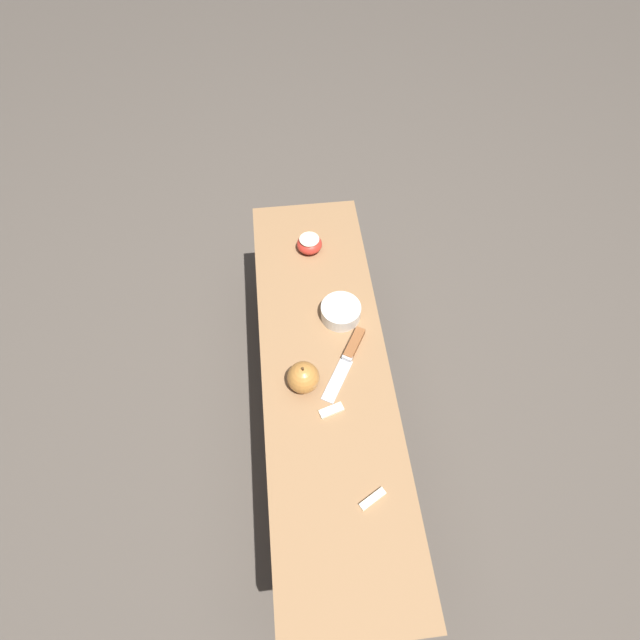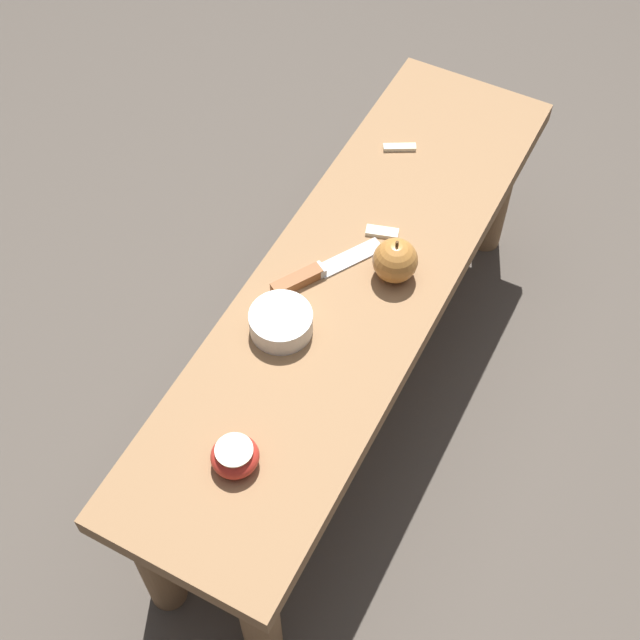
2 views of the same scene
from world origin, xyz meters
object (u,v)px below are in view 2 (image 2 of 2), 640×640
at_px(bowl, 281,322).
at_px(apple_cut, 234,455).
at_px(knife, 312,274).
at_px(wooden_bench, 352,304).
at_px(apple_whole, 395,261).

bearing_deg(bowl, apple_cut, 12.86).
bearing_deg(knife, wooden_bench, -33.65).
bearing_deg(apple_cut, knife, -170.32).
xyz_separation_m(wooden_bench, knife, (0.03, -0.06, 0.08)).
bearing_deg(apple_whole, apple_cut, -7.92).
xyz_separation_m(knife, bowl, (0.12, 0.01, 0.01)).
relative_size(knife, apple_whole, 2.30).
bearing_deg(bowl, knife, -176.90).
bearing_deg(apple_cut, wooden_bench, 179.66).
distance_m(knife, bowl, 0.12).
distance_m(wooden_bench, apple_whole, 0.13).
relative_size(wooden_bench, apple_whole, 13.33).
xyz_separation_m(apple_whole, apple_cut, (0.43, -0.06, -0.02)).
relative_size(knife, bowl, 1.91).
bearing_deg(wooden_bench, apple_cut, -0.34).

